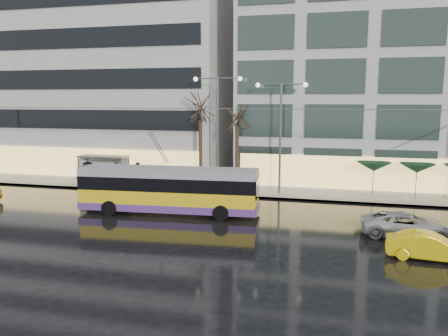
% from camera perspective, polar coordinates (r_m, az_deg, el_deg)
% --- Properties ---
extents(ground, '(140.00, 140.00, 0.00)m').
position_cam_1_polar(ground, '(26.38, -11.06, -7.59)').
color(ground, black).
rests_on(ground, ground).
extents(sidewalk, '(80.00, 10.00, 0.15)m').
position_cam_1_polar(sidewalk, '(38.64, 0.38, -1.98)').
color(sidewalk, gray).
rests_on(sidewalk, ground).
extents(kerb, '(80.00, 0.10, 0.15)m').
position_cam_1_polar(kerb, '(33.94, -1.56, -3.54)').
color(kerb, slate).
rests_on(kerb, ground).
extents(building_left, '(34.00, 14.00, 22.00)m').
position_cam_1_polar(building_left, '(49.85, -19.27, 12.80)').
color(building_left, '#B3B0AB').
rests_on(building_left, sidewalk).
extents(building_right, '(32.00, 14.00, 25.00)m').
position_cam_1_polar(building_right, '(43.00, 25.63, 15.11)').
color(building_right, '#B3B0AB').
rests_on(building_right, sidewalk).
extents(trolleybus, '(11.82, 4.79, 5.42)m').
position_cam_1_polar(trolleybus, '(28.86, -7.20, -3.04)').
color(trolleybus, yellow).
rests_on(trolleybus, ground).
extents(catenary, '(42.24, 5.12, 7.00)m').
position_cam_1_polar(catenary, '(32.50, -3.82, 3.34)').
color(catenary, '#595B60').
rests_on(catenary, ground).
extents(bus_shelter, '(4.20, 1.60, 2.51)m').
position_cam_1_polar(bus_shelter, '(39.05, -15.78, 0.60)').
color(bus_shelter, '#595B60').
rests_on(bus_shelter, sidewalk).
extents(street_lamp_near, '(3.96, 0.36, 9.03)m').
position_cam_1_polar(street_lamp_near, '(34.84, -0.84, 6.61)').
color(street_lamp_near, '#595B60').
rests_on(street_lamp_near, sidewalk).
extents(street_lamp_far, '(3.96, 0.36, 8.53)m').
position_cam_1_polar(street_lamp_far, '(33.94, 7.40, 6.01)').
color(street_lamp_far, '#595B60').
rests_on(street_lamp_far, sidewalk).
extents(tree_a, '(3.20, 3.20, 8.40)m').
position_cam_1_polar(tree_a, '(35.41, -3.13, 8.41)').
color(tree_a, black).
rests_on(tree_a, sidewalk).
extents(tree_b, '(3.20, 3.20, 7.70)m').
position_cam_1_polar(tree_b, '(34.87, 1.73, 7.28)').
color(tree_b, black).
rests_on(tree_b, sidewalk).
extents(parasol_a, '(2.50, 2.50, 2.65)m').
position_cam_1_polar(parasol_a, '(34.41, 18.99, 0.16)').
color(parasol_a, '#595B60').
rests_on(parasol_a, sidewalk).
extents(parasol_b, '(2.50, 2.50, 2.65)m').
position_cam_1_polar(parasol_b, '(34.82, 23.90, -0.03)').
color(parasol_b, '#595B60').
rests_on(parasol_b, sidewalk).
extents(taxi_b, '(3.96, 1.71, 1.27)m').
position_cam_1_polar(taxi_b, '(22.92, 25.21, -9.23)').
color(taxi_b, yellow).
rests_on(taxi_b, ground).
extents(sedan_silver, '(4.79, 2.25, 1.32)m').
position_cam_1_polar(sedan_silver, '(26.08, 22.64, -6.82)').
color(sedan_silver, '#AAAAAE').
rests_on(sedan_silver, ground).
extents(pedestrian_a, '(1.05, 1.07, 2.19)m').
position_cam_1_polar(pedestrian_a, '(38.59, -13.90, -0.02)').
color(pedestrian_a, black).
rests_on(pedestrian_a, sidewalk).
extents(pedestrian_b, '(1.07, 0.92, 1.92)m').
position_cam_1_polar(pedestrian_b, '(38.34, -11.24, -0.67)').
color(pedestrian_b, black).
rests_on(pedestrian_b, sidewalk).
extents(pedestrian_c, '(1.05, 0.88, 2.11)m').
position_cam_1_polar(pedestrian_c, '(38.66, -17.35, -0.60)').
color(pedestrian_c, black).
rests_on(pedestrian_c, sidewalk).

